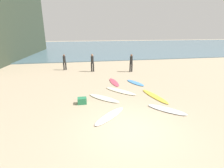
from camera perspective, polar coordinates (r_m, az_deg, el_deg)
name	(u,v)px	position (r m, az deg, el deg)	size (l,w,h in m)	color
ground_plane	(131,129)	(7.40, 6.36, -15.03)	(120.00, 120.00, 0.00)	tan
ocean_water	(88,47)	(42.19, -8.10, 12.38)	(120.00, 40.00, 0.08)	slate
surfboard_0	(110,116)	(8.29, -0.71, -10.69)	(0.51, 2.22, 0.08)	white
surfboard_1	(135,83)	(13.34, 7.90, 0.42)	(0.57, 1.91, 0.07)	#4E94D7
surfboard_2	(104,98)	(10.28, -2.78, -4.81)	(0.57, 2.23, 0.08)	silver
surfboard_3	(167,110)	(9.31, 18.06, -8.25)	(0.57, 2.04, 0.09)	white
surfboard_4	(155,96)	(10.90, 14.28, -4.03)	(0.49, 2.58, 0.07)	yellow
surfboard_5	(120,91)	(11.45, 2.89, -2.39)	(0.58, 2.44, 0.08)	#EDEAC7
surfboard_6	(114,82)	(13.39, 0.68, 0.64)	(0.52, 2.25, 0.06)	#E0485F
beachgoer_near	(64,61)	(18.12, -15.82, 7.37)	(0.34, 0.34, 1.62)	black
beachgoer_mid	(92,62)	(16.87, -6.69, 7.48)	(0.38, 0.38, 1.75)	black
beachgoer_far	(131,62)	(16.78, 6.52, 7.41)	(0.34, 0.34, 1.75)	black
beach_cooler	(82,101)	(9.72, -10.09, -5.60)	(0.50, 0.39, 0.35)	#287F51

